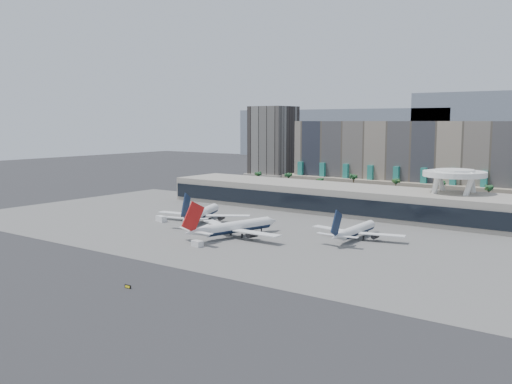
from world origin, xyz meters
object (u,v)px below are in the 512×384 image
Objects in this scene: taxiway_sign at (128,287)px; service_vehicle_b at (197,244)px; airliner_left at (202,213)px; airliner_right at (355,230)px; service_vehicle_a at (161,219)px; airliner_centre at (235,227)px.

service_vehicle_b is at bearing 107.97° from taxiway_sign.
airliner_left is 47.46m from service_vehicle_b.
airliner_right reaches higher than service_vehicle_b.
service_vehicle_a reaches higher than service_vehicle_b.
airliner_centre is at bearing 101.65° from taxiway_sign.
airliner_centre is 68.76m from taxiway_sign.
service_vehicle_b is 49.79m from taxiway_sign.
service_vehicle_b is at bearing -18.51° from service_vehicle_a.
airliner_left is 0.94× the size of airliner_centre.
taxiway_sign is (17.95, -66.29, -3.31)m from airliner_centre.
airliner_left is 17.41m from service_vehicle_a.
service_vehicle_b is 1.96× the size of taxiway_sign.
airliner_right is 83.40m from service_vehicle_a.
airliner_right is (37.26, 22.59, -0.56)m from airliner_centre.
airliner_centre is 45.14m from service_vehicle_a.
service_vehicle_a is (-44.58, 6.64, -2.53)m from airliner_centre.
airliner_centre is (30.48, -16.55, 0.10)m from airliner_left.
airliner_right is at bearing 44.82° from airliner_centre.
service_vehicle_a is 51.68m from service_vehicle_b.
airliner_centre is 43.57m from airliner_right.
airliner_left is at bearing 165.09° from airliner_centre.
airliner_right is at bearing 58.46° from service_vehicle_b.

